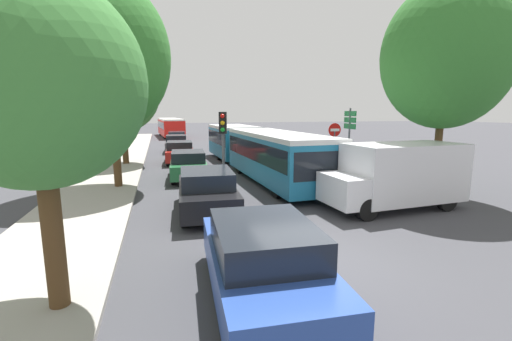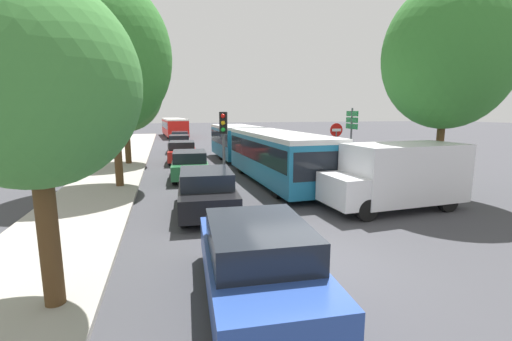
{
  "view_description": "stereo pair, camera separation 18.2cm",
  "coord_description": "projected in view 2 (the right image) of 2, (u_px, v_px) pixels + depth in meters",
  "views": [
    {
      "loc": [
        -3.27,
        -6.76,
        3.41
      ],
      "look_at": [
        0.2,
        5.56,
        1.2
      ],
      "focal_mm": 24.0,
      "sensor_mm": 36.0,
      "label": 1
    },
    {
      "loc": [
        -3.1,
        -6.81,
        3.41
      ],
      "look_at": [
        0.2,
        5.56,
        1.2
      ],
      "focal_mm": 24.0,
      "sensor_mm": 36.0,
      "label": 2
    }
  ],
  "objects": [
    {
      "name": "queued_car_black",
      "position": [
        206.0,
        191.0,
        11.61
      ],
      "size": [
        2.06,
        4.37,
        1.49
      ],
      "rotation": [
        0.0,
        0.0,
        1.51
      ],
      "color": "black",
      "rests_on": "ground"
    },
    {
      "name": "ground_plane",
      "position": [
        310.0,
        262.0,
        7.85
      ],
      "size": [
        200.0,
        200.0,
        0.0
      ],
      "primitive_type": "plane",
      "color": "#3D3D42"
    },
    {
      "name": "white_van",
      "position": [
        398.0,
        174.0,
        11.95
      ],
      "size": [
        5.11,
        2.25,
        2.31
      ],
      "rotation": [
        0.0,
        0.0,
        3.2
      ],
      "color": "silver",
      "rests_on": "ground"
    },
    {
      "name": "tree_left_far",
      "position": [
        124.0,
        90.0,
        21.2
      ],
      "size": [
        4.67,
        4.67,
        7.29
      ],
      "color": "#51381E",
      "rests_on": "ground"
    },
    {
      "name": "tree_left_near",
      "position": [
        30.0,
        89.0,
        5.23
      ],
      "size": [
        3.28,
        3.28,
        5.53
      ],
      "color": "#51381E",
      "rests_on": "ground"
    },
    {
      "name": "tree_right_near",
      "position": [
        449.0,
        59.0,
        12.9
      ],
      "size": [
        4.79,
        4.79,
        8.27
      ],
      "color": "#51381E",
      "rests_on": "ground"
    },
    {
      "name": "kerb_strip_left",
      "position": [
        127.0,
        156.0,
        26.18
      ],
      "size": [
        3.2,
        51.69,
        0.14
      ],
      "primitive_type": "cube",
      "color": "#9E998E",
      "rests_on": "ground"
    },
    {
      "name": "articulated_bus",
      "position": [
        256.0,
        147.0,
        19.82
      ],
      "size": [
        2.99,
        16.41,
        2.43
      ],
      "rotation": [
        0.0,
        0.0,
        -1.54
      ],
      "color": "teal",
      "rests_on": "ground"
    },
    {
      "name": "city_bus_rear",
      "position": [
        174.0,
        126.0,
        46.85
      ],
      "size": [
        3.29,
        11.65,
        2.48
      ],
      "rotation": [
        0.0,
        0.0,
        1.64
      ],
      "color": "red",
      "rests_on": "ground"
    },
    {
      "name": "traffic_light",
      "position": [
        224.0,
        134.0,
        14.3
      ],
      "size": [
        0.37,
        0.39,
        3.4
      ],
      "rotation": [
        0.0,
        0.0,
        -1.84
      ],
      "color": "#56595E",
      "rests_on": "ground"
    },
    {
      "name": "queued_car_green",
      "position": [
        190.0,
        165.0,
        17.5
      ],
      "size": [
        1.99,
        4.23,
        1.44
      ],
      "rotation": [
        0.0,
        0.0,
        1.51
      ],
      "color": "#236638",
      "rests_on": "ground"
    },
    {
      "name": "queued_car_white",
      "position": [
        180.0,
        138.0,
        34.99
      ],
      "size": [
        1.94,
        4.12,
        1.4
      ],
      "rotation": [
        0.0,
        0.0,
        1.51
      ],
      "color": "white",
      "rests_on": "ground"
    },
    {
      "name": "queued_car_red",
      "position": [
        182.0,
        152.0,
        23.09
      ],
      "size": [
        2.0,
        4.26,
        1.45
      ],
      "rotation": [
        0.0,
        0.0,
        1.51
      ],
      "color": "#B21E19",
      "rests_on": "ground"
    },
    {
      "name": "direction_sign_post",
      "position": [
        352.0,
        127.0,
        18.59
      ],
      "size": [
        0.21,
        1.4,
        3.6
      ],
      "rotation": [
        0.0,
        0.0,
        3.03
      ],
      "color": "#56595E",
      "rests_on": "ground"
    },
    {
      "name": "tree_left_mid",
      "position": [
        111.0,
        56.0,
        14.37
      ],
      "size": [
        5.0,
        5.0,
        8.83
      ],
      "color": "#51381E",
      "rests_on": "ground"
    },
    {
      "name": "queued_car_graphite",
      "position": [
        179.0,
        143.0,
        29.3
      ],
      "size": [
        2.0,
        4.25,
        1.44
      ],
      "rotation": [
        0.0,
        0.0,
        1.51
      ],
      "color": "#47474C",
      "rests_on": "ground"
    },
    {
      "name": "queued_car_blue",
      "position": [
        258.0,
        262.0,
        6.12
      ],
      "size": [
        2.08,
        4.41,
        1.5
      ],
      "rotation": [
        0.0,
        0.0,
        1.51
      ],
      "color": "#284799",
      "rests_on": "ground"
    },
    {
      "name": "no_entry_sign",
      "position": [
        336.0,
        141.0,
        17.81
      ],
      "size": [
        0.7,
        0.08,
        2.82
      ],
      "rotation": [
        0.0,
        0.0,
        -1.57
      ],
      "color": "#56595E",
      "rests_on": "ground"
    }
  ]
}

